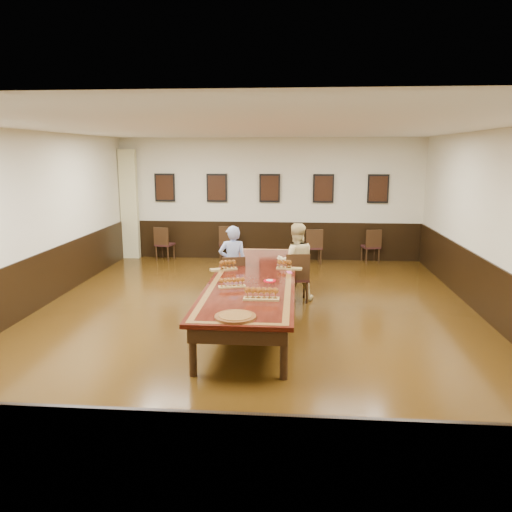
# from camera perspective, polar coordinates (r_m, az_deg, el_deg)

# --- Properties ---
(floor) EXTENTS (8.00, 10.00, 0.02)m
(floor) POSITION_cam_1_polar(r_m,az_deg,el_deg) (8.69, -0.27, -7.20)
(floor) COLOR black
(floor) RESTS_ON ground
(ceiling) EXTENTS (8.00, 10.00, 0.02)m
(ceiling) POSITION_cam_1_polar(r_m,az_deg,el_deg) (8.23, -0.29, 14.51)
(ceiling) COLOR white
(ceiling) RESTS_ON floor
(wall_back) EXTENTS (8.00, 0.02, 3.20)m
(wall_back) POSITION_cam_1_polar(r_m,az_deg,el_deg) (13.28, 1.58, 6.49)
(wall_back) COLOR beige
(wall_back) RESTS_ON floor
(wall_front) EXTENTS (8.00, 0.02, 3.20)m
(wall_front) POSITION_cam_1_polar(r_m,az_deg,el_deg) (3.48, -7.42, -8.74)
(wall_front) COLOR beige
(wall_front) RESTS_ON floor
(wall_left) EXTENTS (0.02, 10.00, 3.20)m
(wall_left) POSITION_cam_1_polar(r_m,az_deg,el_deg) (9.53, -25.11, 3.32)
(wall_left) COLOR beige
(wall_left) RESTS_ON floor
(wall_right) EXTENTS (0.02, 10.00, 3.20)m
(wall_right) POSITION_cam_1_polar(r_m,az_deg,el_deg) (8.92, 26.37, 2.70)
(wall_right) COLOR beige
(wall_right) RESTS_ON floor
(chair_man) EXTENTS (0.51, 0.54, 0.92)m
(chair_man) POSITION_cam_1_polar(r_m,az_deg,el_deg) (9.50, -2.61, -2.61)
(chair_man) COLOR black
(chair_man) RESTS_ON floor
(chair_woman) EXTENTS (0.51, 0.55, 0.96)m
(chair_woman) POSITION_cam_1_polar(r_m,az_deg,el_deg) (9.60, 4.62, -2.37)
(chair_woman) COLOR black
(chair_woman) RESTS_ON floor
(spare_chair_a) EXTENTS (0.51, 0.54, 0.89)m
(spare_chair_a) POSITION_cam_1_polar(r_m,az_deg,el_deg) (13.50, -10.38, 1.45)
(spare_chair_a) COLOR black
(spare_chair_a) RESTS_ON floor
(spare_chair_b) EXTENTS (0.52, 0.55, 0.94)m
(spare_chair_b) POSITION_cam_1_polar(r_m,az_deg,el_deg) (13.24, -3.31, 1.53)
(spare_chair_b) COLOR black
(spare_chair_b) RESTS_ON floor
(spare_chair_c) EXTENTS (0.48, 0.51, 0.92)m
(spare_chair_c) POSITION_cam_1_polar(r_m,az_deg,el_deg) (12.91, 6.55, 1.15)
(spare_chair_c) COLOR black
(spare_chair_c) RESTS_ON floor
(spare_chair_d) EXTENTS (0.50, 0.53, 0.88)m
(spare_chair_d) POSITION_cam_1_polar(r_m,az_deg,el_deg) (13.32, 12.98, 1.18)
(spare_chair_d) COLOR black
(spare_chair_d) RESTS_ON floor
(person_man) EXTENTS (0.59, 0.45, 1.47)m
(person_man) POSITION_cam_1_polar(r_m,az_deg,el_deg) (9.54, -2.67, -0.87)
(person_man) COLOR #4A67BA
(person_man) RESTS_ON floor
(person_woman) EXTENTS (0.82, 0.68, 1.50)m
(person_woman) POSITION_cam_1_polar(r_m,az_deg,el_deg) (9.63, 4.56, -0.66)
(person_woman) COLOR beige
(person_woman) RESTS_ON floor
(pink_phone) EXTENTS (0.10, 0.16, 0.01)m
(pink_phone) POSITION_cam_1_polar(r_m,az_deg,el_deg) (8.75, 3.82, -1.87)
(pink_phone) COLOR #E34B9C
(pink_phone) RESTS_ON conference_table
(curtain) EXTENTS (0.45, 0.18, 2.90)m
(curtain) POSITION_cam_1_polar(r_m,az_deg,el_deg) (13.82, -14.27, 5.72)
(curtain) COLOR #C5BF87
(curtain) RESTS_ON floor
(wainscoting) EXTENTS (8.00, 10.00, 1.00)m
(wainscoting) POSITION_cam_1_polar(r_m,az_deg,el_deg) (8.54, -0.27, -3.97)
(wainscoting) COLOR black
(wainscoting) RESTS_ON floor
(conference_table) EXTENTS (1.40, 5.00, 0.76)m
(conference_table) POSITION_cam_1_polar(r_m,az_deg,el_deg) (8.51, -0.27, -3.25)
(conference_table) COLOR black
(conference_table) RESTS_ON floor
(posters) EXTENTS (6.14, 0.04, 0.74)m
(posters) POSITION_cam_1_polar(r_m,az_deg,el_deg) (13.18, 1.57, 7.76)
(posters) COLOR black
(posters) RESTS_ON wall_back
(flight_a) EXTENTS (0.50, 0.32, 0.18)m
(flight_a) POSITION_cam_1_polar(r_m,az_deg,el_deg) (8.92, -3.54, -1.10)
(flight_a) COLOR olive
(flight_a) RESTS_ON conference_table
(flight_b) EXTENTS (0.47, 0.19, 0.17)m
(flight_b) POSITION_cam_1_polar(r_m,az_deg,el_deg) (9.00, 3.57, -1.02)
(flight_b) COLOR olive
(flight_b) RESTS_ON conference_table
(flight_c) EXTENTS (0.44, 0.24, 0.16)m
(flight_c) POSITION_cam_1_polar(r_m,az_deg,el_deg) (7.78, -2.76, -3.09)
(flight_c) COLOR olive
(flight_c) RESTS_ON conference_table
(flight_d) EXTENTS (0.51, 0.16, 0.19)m
(flight_d) POSITION_cam_1_polar(r_m,az_deg,el_deg) (7.11, 0.61, -4.38)
(flight_d) COLOR olive
(flight_d) RESTS_ON conference_table
(red_plate_grp) EXTENTS (0.20, 0.20, 0.03)m
(red_plate_grp) POSITION_cam_1_polar(r_m,az_deg,el_deg) (8.14, 1.57, -2.85)
(red_plate_grp) COLOR red
(red_plate_grp) RESTS_ON conference_table
(carved_platter) EXTENTS (0.62, 0.62, 0.04)m
(carved_platter) POSITION_cam_1_polar(r_m,az_deg,el_deg) (6.38, -2.37, -6.94)
(carved_platter) COLOR #512910
(carved_platter) RESTS_ON conference_table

